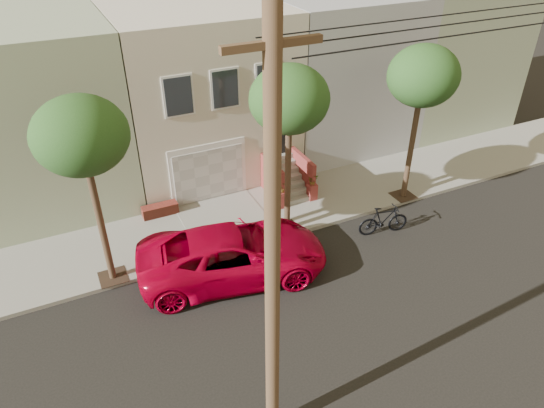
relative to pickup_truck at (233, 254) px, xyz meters
name	(u,v)px	position (x,y,z in m)	size (l,w,h in m)	color
ground	(314,305)	(1.74, -2.48, -0.87)	(90.00, 90.00, 0.00)	black
sidewalk	(248,217)	(1.74, 2.87, -0.79)	(40.00, 3.70, 0.15)	gray
house_row	(195,85)	(1.74, 8.71, 2.78)	(33.10, 11.70, 7.00)	#BCB6A1
tree_left	(81,137)	(-3.76, 1.42, 4.39)	(2.70, 2.57, 6.30)	#2D2116
tree_mid	(289,100)	(2.74, 1.42, 4.39)	(2.70, 2.57, 6.30)	#2D2116
tree_right	(423,77)	(8.24, 1.42, 4.39)	(2.70, 2.57, 6.30)	#2D2116
pickup_truck	(233,254)	(0.00, 0.00, 0.00)	(2.88, 6.24, 1.74)	#B10022
motorcycle	(384,220)	(5.97, -0.22, -0.28)	(0.55, 1.96, 1.18)	black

